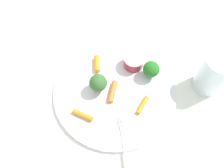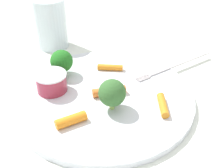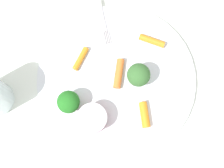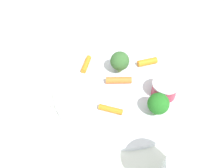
# 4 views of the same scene
# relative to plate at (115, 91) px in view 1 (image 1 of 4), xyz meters

# --- Properties ---
(ground_plane) EXTENTS (2.40, 2.40, 0.00)m
(ground_plane) POSITION_rel_plate_xyz_m (0.00, 0.00, -0.01)
(ground_plane) COLOR white
(plate) EXTENTS (0.32, 0.32, 0.01)m
(plate) POSITION_rel_plate_xyz_m (0.00, 0.00, 0.00)
(plate) COLOR white
(plate) RESTS_ON ground_plane
(sauce_cup) EXTENTS (0.06, 0.06, 0.03)m
(sauce_cup) POSITION_rel_plate_xyz_m (0.00, -0.09, 0.02)
(sauce_cup) COLOR #9B2B40
(sauce_cup) RESTS_ON plate
(broccoli_floret_0) EXTENTS (0.05, 0.05, 0.05)m
(broccoli_floret_0) POSITION_rel_plate_xyz_m (0.04, 0.02, 0.04)
(broccoli_floret_0) COLOR #92BB57
(broccoli_floret_0) RESTS_ON plate
(broccoli_floret_1) EXTENTS (0.04, 0.04, 0.05)m
(broccoli_floret_1) POSITION_rel_plate_xyz_m (-0.05, -0.09, 0.04)
(broccoli_floret_1) COLOR #85B85D
(broccoli_floret_1) RESTS_ON plate
(carrot_stick_0) EXTENTS (0.03, 0.06, 0.01)m
(carrot_stick_0) POSITION_rel_plate_xyz_m (-0.00, 0.01, 0.01)
(carrot_stick_0) COLOR orange
(carrot_stick_0) RESTS_ON plate
(carrot_stick_1) EXTENTS (0.05, 0.02, 0.01)m
(carrot_stick_1) POSITION_rel_plate_xyz_m (0.03, 0.10, 0.01)
(carrot_stick_1) COLOR orange
(carrot_stick_1) RESTS_ON plate
(carrot_stick_2) EXTENTS (0.01, 0.05, 0.01)m
(carrot_stick_2) POSITION_rel_plate_xyz_m (-0.08, 0.00, 0.01)
(carrot_stick_2) COLOR orange
(carrot_stick_2) RESTS_ON plate
(carrot_stick_3) EXTENTS (0.04, 0.05, 0.02)m
(carrot_stick_3) POSITION_rel_plate_xyz_m (0.08, -0.04, 0.01)
(carrot_stick_3) COLOR orange
(carrot_stick_3) RESTS_ON plate
(fork) EXTENTS (0.14, 0.15, 0.00)m
(fork) POSITION_rel_plate_xyz_m (-0.11, 0.13, 0.01)
(fork) COLOR silver
(fork) RESTS_ON plate
(drinking_glass) EXTENTS (0.07, 0.07, 0.11)m
(drinking_glass) POSITION_rel_plate_xyz_m (-0.19, -0.15, 0.05)
(drinking_glass) COLOR silver
(drinking_glass) RESTS_ON ground_plane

